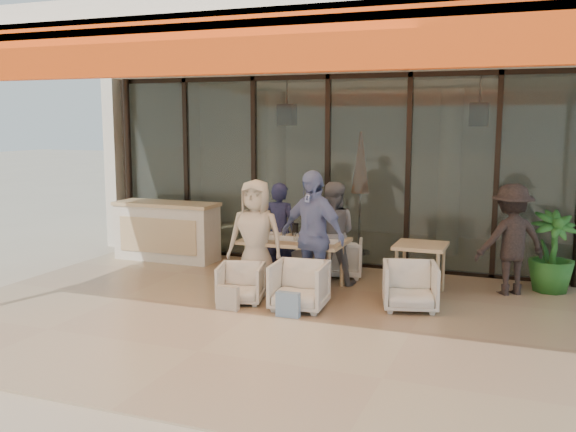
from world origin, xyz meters
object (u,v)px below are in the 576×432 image
object	(u,v)px
chair_far_right	(341,256)
diner_periwinkle	(312,236)
host_counter	(167,231)
diner_grey	(332,234)
diner_navy	(280,231)
potted_palm	(552,252)
chair_far_left	(291,252)
diner_cream	(256,238)
chair_near_left	(241,282)
dining_table	(294,243)
side_chair	(410,284)
standing_woman	(511,240)
side_table	(421,251)
chair_near_right	(299,284)

from	to	relation	value
chair_far_right	diner_periwinkle	xyz separation A→B (m)	(0.00, -1.40, 0.56)
host_counter	diner_grey	bearing A→B (deg)	-9.36
diner_navy	potted_palm	xyz separation A→B (m)	(3.91, 0.70, -0.17)
chair_far_left	diner_cream	distance (m)	1.48
chair_near_left	diner_grey	distance (m)	1.70
chair_far_left	dining_table	bearing A→B (deg)	113.64
diner_cream	side_chair	world-z (taller)	diner_cream
diner_periwinkle	standing_woman	world-z (taller)	diner_periwinkle
chair_near_left	side_table	bearing A→B (deg)	15.44
chair_far_right	diner_navy	size ratio (longest dim) A/B	0.44
chair_near_left	diner_periwinkle	distance (m)	1.15
side_chair	potted_palm	world-z (taller)	potted_palm
diner_navy	side_table	distance (m)	2.20
standing_woman	potted_palm	bearing A→B (deg)	-179.80
diner_navy	potted_palm	world-z (taller)	diner_navy
diner_navy	diner_cream	bearing A→B (deg)	90.17
chair_far_left	side_table	world-z (taller)	side_table
chair_far_left	chair_near_right	xyz separation A→B (m)	(0.84, -1.90, 0.01)
chair_far_right	potted_palm	bearing A→B (deg)	170.29
chair_far_left	chair_far_right	xyz separation A→B (m)	(0.84, 0.00, -0.01)
dining_table	chair_far_right	xyz separation A→B (m)	(0.43, 0.94, -0.35)
side_chair	standing_woman	xyz separation A→B (m)	(1.17, 1.25, 0.44)
diner_navy	potted_palm	bearing A→B (deg)	-169.68
chair_near_left	potted_palm	distance (m)	4.45
dining_table	host_counter	bearing A→B (deg)	160.65
diner_cream	potted_palm	world-z (taller)	diner_cream
chair_near_right	side_chair	world-z (taller)	chair_near_right
standing_woman	chair_far_right	bearing A→B (deg)	-34.89
chair_far_right	chair_near_right	xyz separation A→B (m)	(0.00, -1.90, 0.02)
standing_woman	chair_near_right	bearing A→B (deg)	3.26
potted_palm	diner_periwinkle	bearing A→B (deg)	-152.46
diner_grey	side_table	size ratio (longest dim) A/B	2.09
host_counter	dining_table	xyz separation A→B (m)	(2.75, -0.97, 0.15)
diner_periwinkle	diner_cream	bearing A→B (deg)	-159.55
host_counter	side_chair	bearing A→B (deg)	-17.32
potted_palm	dining_table	bearing A→B (deg)	-161.90
chair_far_right	diner_periwinkle	bearing A→B (deg)	76.57
dining_table	chair_far_left	size ratio (longest dim) A/B	2.18
diner_periwinkle	potted_palm	size ratio (longest dim) A/B	1.52
chair_near_right	diner_cream	distance (m)	1.08
chair_near_left	diner_periwinkle	bearing A→B (deg)	16.24
diner_grey	diner_periwinkle	size ratio (longest dim) A/B	0.87
diner_grey	diner_cream	world-z (taller)	diner_cream
chair_near_left	side_table	size ratio (longest dim) A/B	0.81
diner_grey	dining_table	bearing A→B (deg)	33.44
chair_near_right	side_table	size ratio (longest dim) A/B	0.95
dining_table	chair_near_right	xyz separation A→B (m)	(0.43, -0.96, -0.33)
diner_grey	potted_palm	distance (m)	3.15
dining_table	diner_grey	xyz separation A→B (m)	(0.43, 0.44, 0.09)
dining_table	potted_palm	size ratio (longest dim) A/B	1.27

